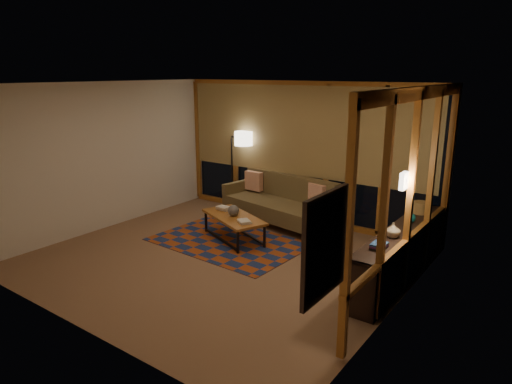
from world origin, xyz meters
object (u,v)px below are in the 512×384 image
Objects in this scene: bookshelf at (400,253)px; floor_lamp at (232,169)px; sofa at (278,201)px; coffee_table at (234,228)px.

floor_lamp is at bearing 162.17° from bookshelf.
sofa is 0.77× the size of bookshelf.
coffee_table is 2.11m from floor_lamp.
floor_lamp reaches higher than sofa.
sofa is at bearing 105.66° from coffee_table.
coffee_table is 0.45× the size of bookshelf.
sofa is at bearing -2.13° from floor_lamp.
bookshelf is (2.70, -0.95, -0.09)m from sofa.
sofa is at bearing 160.67° from bookshelf.
bookshelf reaches higher than coffee_table.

